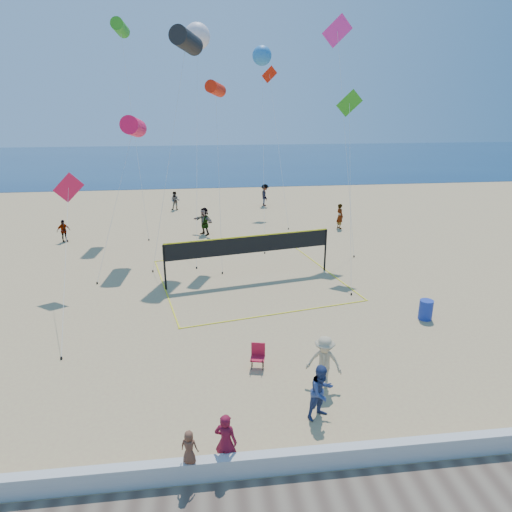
{
  "coord_description": "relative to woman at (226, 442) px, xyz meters",
  "views": [
    {
      "loc": [
        -1.02,
        -12.05,
        8.94
      ],
      "look_at": [
        0.72,
        2.0,
        4.1
      ],
      "focal_mm": 32.0,
      "sensor_mm": 36.0,
      "label": 1
    }
  ],
  "objects": [
    {
      "name": "far_person_0",
      "position": [
        -9.51,
        21.18,
        -0.07
      ],
      "size": [
        0.93,
        0.79,
        1.49
      ],
      "primitive_type": "imported",
      "rotation": [
        0.0,
        0.0,
        0.59
      ],
      "color": "gray",
      "rests_on": "ground"
    },
    {
      "name": "ground",
      "position": [
        0.63,
        2.7,
        -0.81
      ],
      "size": [
        120.0,
        120.0,
        0.0
      ],
      "primitive_type": "plane",
      "color": "tan",
      "rests_on": "ground"
    },
    {
      "name": "kite_6",
      "position": [
        -0.17,
        24.68,
        12.22
      ],
      "size": [
        1.98,
        10.83,
        13.91
      ],
      "rotation": [
        0.0,
        0.0,
        0.15
      ],
      "color": "white",
      "rests_on": "ground"
    },
    {
      "name": "ocean",
      "position": [
        0.63,
        64.7,
        -0.8
      ],
      "size": [
        140.0,
        50.0,
        0.03
      ],
      "primitive_type": "cube",
      "color": "navy",
      "rests_on": "ground"
    },
    {
      "name": "kite_5",
      "position": [
        8.01,
        19.19,
        11.34
      ],
      "size": [
        1.89,
        3.86,
        13.75
      ],
      "rotation": [
        0.0,
        0.0,
        0.23
      ],
      "color": "#F22A99",
      "rests_on": "ground"
    },
    {
      "name": "bystander_a",
      "position": [
        2.9,
        1.67,
        0.05
      ],
      "size": [
        1.04,
        0.96,
        1.72
      ],
      "primitive_type": "imported",
      "rotation": [
        0.0,
        0.0,
        0.48
      ],
      "color": "navy",
      "rests_on": "ground"
    },
    {
      "name": "seawall",
      "position": [
        0.63,
        -0.3,
        -0.51
      ],
      "size": [
        32.0,
        0.3,
        0.6
      ],
      "primitive_type": "cube",
      "color": "silver",
      "rests_on": "ground"
    },
    {
      "name": "camp_chair",
      "position": [
        1.39,
        4.54,
        -0.31
      ],
      "size": [
        0.57,
        0.68,
        1.0
      ],
      "rotation": [
        0.0,
        0.0,
        -0.23
      ],
      "color": "#B6142E",
      "rests_on": "ground"
    },
    {
      "name": "kite_8",
      "position": [
        -5.28,
        25.42,
        12.75
      ],
      "size": [
        1.88,
        5.76,
        14.14
      ],
      "rotation": [
        0.0,
        0.0,
        -0.08
      ],
      "color": "#2F981B",
      "rests_on": "ground"
    },
    {
      "name": "woman",
      "position": [
        0.0,
        0.0,
        0.0
      ],
      "size": [
        0.7,
        0.59,
        1.62
      ],
      "primitive_type": "imported",
      "rotation": [
        0.0,
        0.0,
        2.75
      ],
      "color": "maroon",
      "rests_on": "ground"
    },
    {
      "name": "kite_3",
      "position": [
        -6.56,
        12.78,
        3.88
      ],
      "size": [
        1.77,
        7.48,
        5.75
      ],
      "rotation": [
        0.0,
        0.0,
        0.13
      ],
      "color": "#E21540",
      "rests_on": "ground"
    },
    {
      "name": "far_person_1",
      "position": [
        -0.17,
        21.76,
        0.15
      ],
      "size": [
        1.62,
        1.71,
        1.93
      ],
      "primitive_type": "imported",
      "rotation": [
        0.0,
        0.0,
        -0.83
      ],
      "color": "gray",
      "rests_on": "ground"
    },
    {
      "name": "kite_2",
      "position": [
        0.69,
        17.7,
        8.74
      ],
      "size": [
        1.28,
        4.76,
        10.02
      ],
      "rotation": [
        0.0,
        0.0,
        -0.39
      ],
      "color": "red",
      "rests_on": "ground"
    },
    {
      "name": "trash_barrel",
      "position": [
        9.03,
        7.39,
        -0.38
      ],
      "size": [
        0.71,
        0.71,
        0.86
      ],
      "primitive_type": "cylinder",
      "rotation": [
        0.0,
        0.0,
        -0.28
      ],
      "color": "#17309A",
      "rests_on": "ground"
    },
    {
      "name": "kite_1",
      "position": [
        -0.8,
        17.96,
        11.19
      ],
      "size": [
        3.32,
        4.71,
        12.68
      ],
      "rotation": [
        0.0,
        0.0,
        -0.37
      ],
      "color": "black",
      "rests_on": "ground"
    },
    {
      "name": "kite_4",
      "position": [
        7.66,
        15.17,
        7.38
      ],
      "size": [
        1.81,
        5.47,
        9.53
      ],
      "rotation": [
        0.0,
        0.0,
        0.14
      ],
      "color": "#2F981B",
      "rests_on": "ground"
    },
    {
      "name": "bystander_b",
      "position": [
        3.38,
        3.16,
        0.09
      ],
      "size": [
        1.34,
        1.08,
        1.81
      ],
      "primitive_type": "imported",
      "rotation": [
        0.0,
        0.0,
        -0.41
      ],
      "color": "tan",
      "rests_on": "ground"
    },
    {
      "name": "far_person_2",
      "position": [
        9.71,
        22.18,
        0.11
      ],
      "size": [
        0.6,
        0.76,
        1.84
      ],
      "primitive_type": "imported",
      "rotation": [
        0.0,
        0.0,
        1.82
      ],
      "color": "gray",
      "rests_on": "ground"
    },
    {
      "name": "volleyball_net",
      "position": [
        2.02,
        12.92,
        0.83
      ],
      "size": [
        10.5,
        10.38,
        2.39
      ],
      "rotation": [
        0.0,
        0.0,
        0.2
      ],
      "color": "black",
      "rests_on": "ground"
    },
    {
      "name": "kite_0",
      "position": [
        -3.96,
        17.89,
        6.74
      ],
      "size": [
        2.53,
        5.97,
        8.22
      ],
      "rotation": [
        0.0,
        0.0,
        -0.08
      ],
      "color": "#F11045",
      "rests_on": "ground"
    },
    {
      "name": "toddler",
      "position": [
        -0.9,
        -0.33,
        0.23
      ],
      "size": [
        0.5,
        0.41,
        0.89
      ],
      "primitive_type": "imported",
      "rotation": [
        0.0,
        0.0,
        2.82
      ],
      "color": "brown",
      "rests_on": "seawall"
    },
    {
      "name": "far_person_3",
      "position": [
        -2.54,
        29.72,
        -0.01
      ],
      "size": [
        0.86,
        0.71,
        1.59
      ],
      "primitive_type": "imported",
      "rotation": [
        0.0,
        0.0,
        -0.15
      ],
      "color": "gray",
      "rests_on": "ground"
    },
    {
      "name": "kite_9",
      "position": [
        5.63,
        29.4,
        9.17
      ],
      "size": [
        1.35,
        7.95,
        11.65
      ],
      "rotation": [
        0.0,
        0.0,
        0.4
      ],
      "color": "red",
      "rests_on": "ground"
    },
    {
      "name": "far_person_4",
      "position": [
        5.33,
        30.39,
        0.16
      ],
      "size": [
        0.75,
        1.27,
        1.94
      ],
      "primitive_type": "imported",
      "rotation": [
        0.0,
        0.0,
        1.59
      ],
      "color": "gray",
      "rests_on": "ground"
    },
    {
      "name": "kite_7",
      "position": [
        4.37,
        25.62,
        11.16
      ],
      "size": [
        1.69,
        9.34,
        12.66
      ],
      "rotation": [
        0.0,
        0.0,
        0.04
      ],
      "color": "#2875BF",
      "rests_on": "ground"
    }
  ]
}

